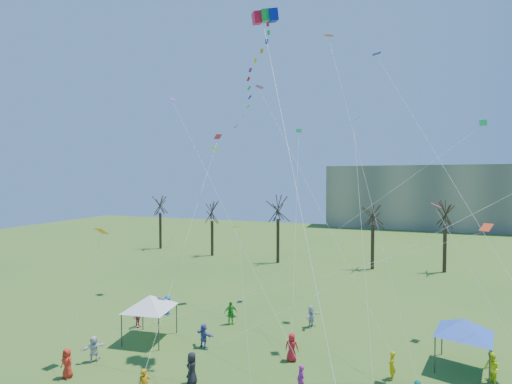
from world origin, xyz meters
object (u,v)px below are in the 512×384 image
(big_box_kite, at_px, (257,76))
(distant_building, at_px, (458,197))
(canopy_tent_blue, at_px, (464,326))
(canopy_tent_white, at_px, (150,302))

(big_box_kite, bearing_deg, distant_building, 71.53)
(distant_building, height_order, canopy_tent_blue, distant_building)
(distant_building, xyz_separation_m, canopy_tent_blue, (-12.01, -71.12, -4.79))
(distant_building, relative_size, canopy_tent_blue, 14.64)
(canopy_tent_white, bearing_deg, canopy_tent_blue, 8.07)
(distant_building, relative_size, big_box_kite, 2.38)
(distant_building, bearing_deg, canopy_tent_blue, -99.59)
(big_box_kite, xyz_separation_m, canopy_tent_white, (-8.13, -0.46, -15.62))
(big_box_kite, distance_m, canopy_tent_blue, 20.25)
(distant_building, bearing_deg, canopy_tent_white, -113.83)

